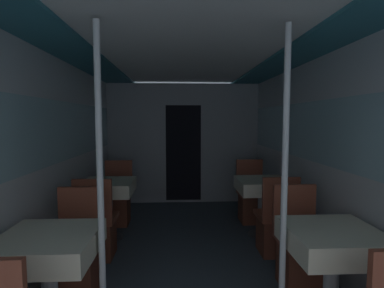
{
  "coord_description": "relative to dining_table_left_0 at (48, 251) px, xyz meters",
  "views": [
    {
      "loc": [
        -0.11,
        -1.07,
        1.53
      ],
      "look_at": [
        0.09,
        3.1,
        1.19
      ],
      "focal_mm": 28.0,
      "sensor_mm": 36.0,
      "label": 1
    }
  ],
  "objects": [
    {
      "name": "wall_left",
      "position": [
        -0.4,
        0.98,
        0.5
      ],
      "size": [
        0.05,
        6.66,
        2.18
      ],
      "color": "silver",
      "rests_on": "ground_plane"
    },
    {
      "name": "wall_right",
      "position": [
        2.39,
        0.98,
        0.5
      ],
      "size": [
        0.05,
        6.66,
        2.18
      ],
      "color": "silver",
      "rests_on": "ground_plane"
    },
    {
      "name": "ceiling_panel",
      "position": [
        1.0,
        0.98,
        1.59
      ],
      "size": [
        2.8,
        6.66,
        0.07
      ],
      "color": "white",
      "rests_on": "wall_left"
    },
    {
      "name": "bulkhead_far",
      "position": [
        1.0,
        3.46,
        0.46
      ],
      "size": [
        2.74,
        0.09,
        2.18
      ],
      "color": "gray",
      "rests_on": "ground_plane"
    },
    {
      "name": "dining_table_left_0",
      "position": [
        0.0,
        0.0,
        0.0
      ],
      "size": [
        0.64,
        0.64,
        0.75
      ],
      "color": "#4C4C51",
      "rests_on": "ground_plane"
    },
    {
      "name": "chair_left_far_0",
      "position": [
        0.0,
        0.55,
        -0.34
      ],
      "size": [
        0.4,
        0.4,
        0.92
      ],
      "rotation": [
        0.0,
        0.0,
        3.14
      ],
      "color": "brown",
      "rests_on": "ground_plane"
    },
    {
      "name": "support_pole_left_0",
      "position": [
        0.36,
        0.0,
        0.46
      ],
      "size": [
        0.05,
        0.05,
        2.18
      ],
      "color": "silver",
      "rests_on": "ground_plane"
    },
    {
      "name": "dining_table_left_1",
      "position": [
        0.0,
        1.78,
        0.0
      ],
      "size": [
        0.64,
        0.64,
        0.75
      ],
      "color": "#4C4C51",
      "rests_on": "ground_plane"
    },
    {
      "name": "chair_left_near_1",
      "position": [
        0.0,
        1.23,
        -0.34
      ],
      "size": [
        0.4,
        0.4,
        0.92
      ],
      "color": "brown",
      "rests_on": "ground_plane"
    },
    {
      "name": "chair_left_far_1",
      "position": [
        0.0,
        2.33,
        -0.34
      ],
      "size": [
        0.4,
        0.4,
        0.92
      ],
      "rotation": [
        0.0,
        0.0,
        3.14
      ],
      "color": "brown",
      "rests_on": "ground_plane"
    },
    {
      "name": "dining_table_right_0",
      "position": [
        2.0,
        0.0,
        0.0
      ],
      "size": [
        0.64,
        0.64,
        0.75
      ],
      "color": "#4C4C51",
      "rests_on": "ground_plane"
    },
    {
      "name": "chair_right_far_0",
      "position": [
        2.0,
        0.55,
        -0.34
      ],
      "size": [
        0.4,
        0.4,
        0.92
      ],
      "rotation": [
        0.0,
        0.0,
        3.14
      ],
      "color": "brown",
      "rests_on": "ground_plane"
    },
    {
      "name": "support_pole_right_0",
      "position": [
        1.63,
        0.0,
        0.46
      ],
      "size": [
        0.05,
        0.05,
        2.18
      ],
      "color": "silver",
      "rests_on": "ground_plane"
    },
    {
      "name": "dining_table_right_1",
      "position": [
        2.0,
        1.78,
        0.0
      ],
      "size": [
        0.64,
        0.64,
        0.75
      ],
      "color": "#4C4C51",
      "rests_on": "ground_plane"
    },
    {
      "name": "chair_right_near_1",
      "position": [
        2.0,
        1.23,
        -0.34
      ],
      "size": [
        0.4,
        0.4,
        0.92
      ],
      "color": "brown",
      "rests_on": "ground_plane"
    },
    {
      "name": "chair_right_far_1",
      "position": [
        2.0,
        2.33,
        -0.34
      ],
      "size": [
        0.4,
        0.4,
        0.92
      ],
      "rotation": [
        0.0,
        0.0,
        3.14
      ],
      "color": "brown",
      "rests_on": "ground_plane"
    }
  ]
}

